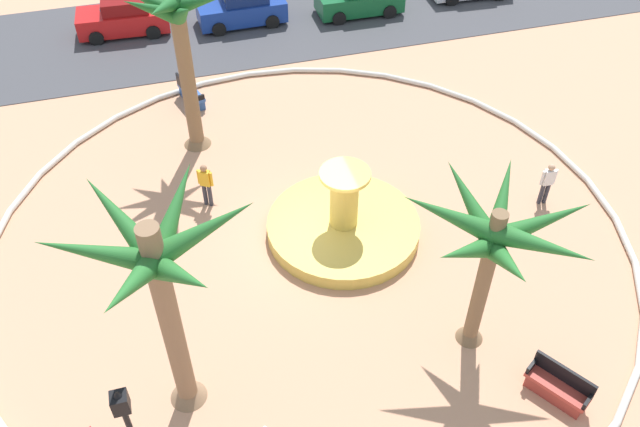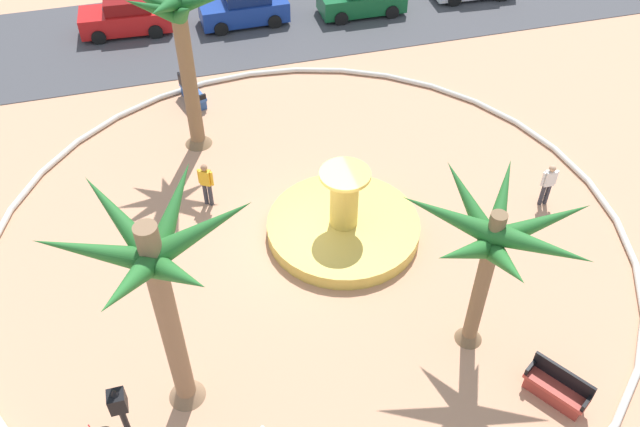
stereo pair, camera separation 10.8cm
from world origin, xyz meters
The scene contains 13 objects.
ground_plane centered at (0.00, 0.00, 0.00)m, with size 80.00×80.00×0.00m, color tan.
plaza_curb centered at (0.00, 0.00, 0.10)m, with size 19.88×19.88×0.20m, color silver.
street_asphalt centered at (0.00, 14.34, 0.01)m, with size 48.00×8.00×0.03m, color #424247.
fountain centered at (1.08, -0.02, 0.34)m, with size 4.78×4.78×2.45m.
palm_tree_near_fountain centered at (-2.67, 5.79, 4.68)m, with size 3.69×3.62×6.25m.
palm_tree_by_curb centered at (3.16, -4.82, 3.79)m, with size 4.37×4.38×4.91m.
palm_tree_mid_plaza centered at (-4.40, -4.53, 4.55)m, with size 4.45×4.16×6.23m.
bench_east centered at (4.46, -7.04, 0.35)m, with size 1.27×1.62×1.00m.
bench_west centered at (-2.50, 8.56, 0.35)m, with size 0.92×1.68×1.00m.
person_cyclist_photo centered at (-2.79, 2.45, 0.92)m, with size 0.46×0.35×1.65m.
person_pedestrian_stroll centered at (7.82, -0.47, 0.90)m, with size 0.53×0.22×1.60m.
parked_car_leftmost centered at (-4.58, 15.03, 0.78)m, with size 4.09×2.09×1.67m.
parked_car_second centered at (0.71, 14.44, 0.78)m, with size 4.03×1.97×1.67m.
Camera 2 is at (-3.58, -14.11, 14.84)m, focal length 37.28 mm.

